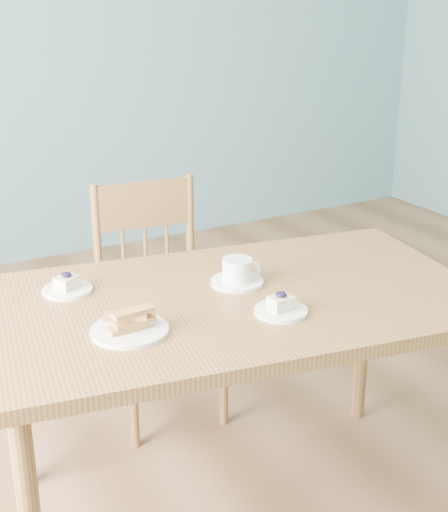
% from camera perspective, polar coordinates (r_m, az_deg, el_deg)
% --- Properties ---
extents(room, '(5.01, 5.01, 2.71)m').
position_cam_1_polar(room, '(1.94, 10.27, 15.76)').
color(room, '#8B5E40').
rests_on(room, ground).
extents(dining_table, '(1.44, 0.97, 0.72)m').
position_cam_1_polar(dining_table, '(1.98, 1.01, -5.05)').
color(dining_table, '#8E5E36').
rests_on(dining_table, ground).
extents(dining_chair, '(0.43, 0.41, 0.87)m').
position_cam_1_polar(dining_chair, '(2.59, -5.27, -3.61)').
color(dining_chair, '#8E5E36').
rests_on(dining_chair, ground).
extents(cheesecake_plate_near, '(0.14, 0.14, 0.06)m').
position_cam_1_polar(cheesecake_plate_near, '(1.85, 4.57, -4.13)').
color(cheesecake_plate_near, white).
rests_on(cheesecake_plate_near, dining_table).
extents(cheesecake_plate_far, '(0.14, 0.14, 0.06)m').
position_cam_1_polar(cheesecake_plate_far, '(2.02, -12.43, -2.42)').
color(cheesecake_plate_far, white).
rests_on(cheesecake_plate_far, dining_table).
extents(coffee_cup, '(0.15, 0.15, 0.07)m').
position_cam_1_polar(coffee_cup, '(2.01, 1.10, -1.39)').
color(coffee_cup, white).
rests_on(coffee_cup, dining_table).
extents(biscotti_plate, '(0.19, 0.19, 0.06)m').
position_cam_1_polar(biscotti_plate, '(1.76, -7.57, -5.52)').
color(biscotti_plate, white).
rests_on(biscotti_plate, dining_table).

